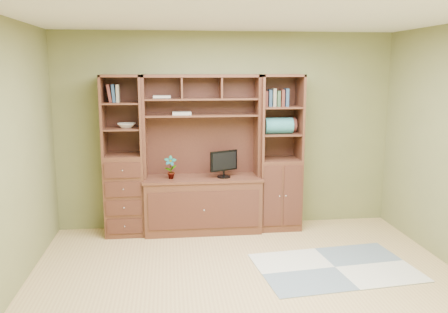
{
  "coord_description": "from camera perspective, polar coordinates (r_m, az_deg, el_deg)",
  "views": [
    {
      "loc": [
        -0.77,
        -4.26,
        2.13
      ],
      "look_at": [
        -0.13,
        1.2,
        1.1
      ],
      "focal_mm": 38.0,
      "sensor_mm": 36.0,
      "label": 1
    }
  ],
  "objects": [
    {
      "name": "right_tower",
      "position": [
        6.3,
        6.68,
        0.44
      ],
      "size": [
        0.55,
        0.45,
        2.05
      ],
      "primitive_type": "cube",
      "color": "#522B1C",
      "rests_on": "ground"
    },
    {
      "name": "blanket_teal",
      "position": [
        6.19,
        6.59,
        3.71
      ],
      "size": [
        0.36,
        0.21,
        0.21
      ],
      "primitive_type": "cube",
      "color": "teal",
      "rests_on": "right_tower"
    },
    {
      "name": "rug",
      "position": [
        5.4,
        13.21,
        -12.86
      ],
      "size": [
        1.76,
        1.27,
        0.01
      ],
      "primitive_type": "cube",
      "rotation": [
        0.0,
        0.0,
        0.11
      ],
      "color": "#ABB0B0",
      "rests_on": "ground"
    },
    {
      "name": "blanket_red",
      "position": [
        6.34,
        7.04,
        3.81
      ],
      "size": [
        0.35,
        0.2,
        0.2
      ],
      "primitive_type": "cube",
      "color": "brown",
      "rests_on": "right_tower"
    },
    {
      "name": "bowl",
      "position": [
        6.1,
        -11.64,
        3.68
      ],
      "size": [
        0.23,
        0.23,
        0.06
      ],
      "primitive_type": "imported",
      "color": "silver",
      "rests_on": "left_tower"
    },
    {
      "name": "center_hutch",
      "position": [
        6.11,
        -2.63,
        0.18
      ],
      "size": [
        1.54,
        0.53,
        2.05
      ],
      "primitive_type": "cube",
      "color": "#522B1C",
      "rests_on": "ground"
    },
    {
      "name": "monitor",
      "position": [
        6.11,
        -0.03,
        -0.31
      ],
      "size": [
        0.43,
        0.33,
        0.48
      ],
      "primitive_type": "cube",
      "rotation": [
        0.0,
        0.0,
        0.44
      ],
      "color": "black",
      "rests_on": "center_hutch"
    },
    {
      "name": "left_tower",
      "position": [
        6.16,
        -11.97,
        0.05
      ],
      "size": [
        0.5,
        0.45,
        2.05
      ],
      "primitive_type": "cube",
      "color": "#522B1C",
      "rests_on": "ground"
    },
    {
      "name": "room",
      "position": [
        4.41,
        3.46,
        -0.26
      ],
      "size": [
        4.6,
        4.1,
        2.64
      ],
      "color": "tan",
      "rests_on": "ground"
    },
    {
      "name": "orchid",
      "position": [
        6.09,
        -6.45,
        -1.31
      ],
      "size": [
        0.16,
        0.11,
        0.3
      ],
      "primitive_type": "imported",
      "color": "#A65838",
      "rests_on": "center_hutch"
    },
    {
      "name": "magazines",
      "position": [
        6.11,
        -5.11,
        5.21
      ],
      "size": [
        0.24,
        0.17,
        0.04
      ],
      "primitive_type": "cube",
      "color": "#B3AA99",
      "rests_on": "center_hutch"
    }
  ]
}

